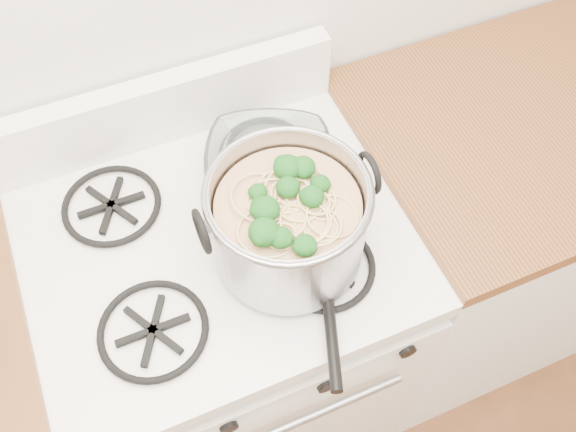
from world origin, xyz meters
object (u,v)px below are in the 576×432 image
(spatula, at_px, (324,260))
(glass_bowl, at_px, (269,171))
(stock_pot, at_px, (288,222))
(gas_range, at_px, (232,332))

(spatula, relative_size, glass_bowl, 2.95)
(spatula, bearing_deg, stock_pot, 151.73)
(gas_range, xyz_separation_m, glass_bowl, (0.16, 0.09, 0.50))
(stock_pot, bearing_deg, gas_range, 143.14)
(gas_range, distance_m, stock_pot, 0.60)
(gas_range, distance_m, spatula, 0.55)
(gas_range, relative_size, glass_bowl, 8.79)
(stock_pot, distance_m, spatula, 0.11)
(stock_pot, xyz_separation_m, glass_bowl, (0.04, 0.18, -0.08))
(stock_pot, height_order, spatula, stock_pot)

